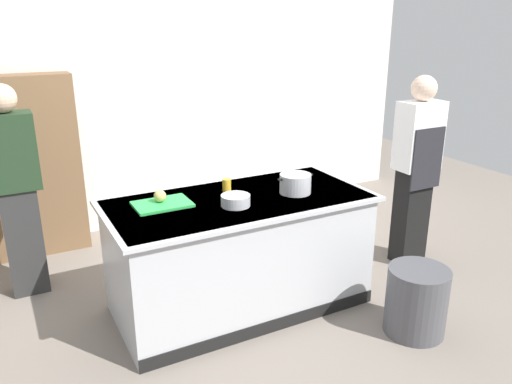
{
  "coord_description": "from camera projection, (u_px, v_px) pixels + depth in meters",
  "views": [
    {
      "loc": [
        -1.56,
        -3.2,
        2.18
      ],
      "look_at": [
        0.25,
        0.2,
        0.85
      ],
      "focal_mm": 35.68,
      "sensor_mm": 36.0,
      "label": 1
    }
  ],
  "objects": [
    {
      "name": "ground_plane",
      "position": [
        240.0,
        304.0,
        4.08
      ],
      "size": [
        10.0,
        10.0,
        0.0
      ],
      "primitive_type": "plane",
      "color": "slate"
    },
    {
      "name": "juice_cup",
      "position": [
        227.0,
        185.0,
        3.93
      ],
      "size": [
        0.07,
        0.07,
        0.1
      ],
      "primitive_type": "cylinder",
      "color": "yellow",
      "rests_on": "counter_island"
    },
    {
      "name": "bookshelf",
      "position": [
        18.0,
        169.0,
        4.68
      ],
      "size": [
        1.1,
        0.31,
        1.7
      ],
      "color": "brown",
      "rests_on": "ground_plane"
    },
    {
      "name": "counter_island",
      "position": [
        240.0,
        251.0,
        3.92
      ],
      "size": [
        1.98,
        0.98,
        0.9
      ],
      "color": "#B7BABF",
      "rests_on": "ground_plane"
    },
    {
      "name": "mixing_bowl",
      "position": [
        236.0,
        200.0,
        3.63
      ],
      "size": [
        0.21,
        0.21,
        0.08
      ],
      "primitive_type": "cylinder",
      "color": "#B7BABF",
      "rests_on": "counter_island"
    },
    {
      "name": "trash_bin",
      "position": [
        416.0,
        301.0,
        3.65
      ],
      "size": [
        0.44,
        0.44,
        0.5
      ],
      "primitive_type": "cylinder",
      "color": "#4C4C51",
      "rests_on": "ground_plane"
    },
    {
      "name": "cutting_board",
      "position": [
        162.0,
        204.0,
        3.64
      ],
      "size": [
        0.4,
        0.28,
        0.02
      ],
      "primitive_type": "cube",
      "color": "green",
      "rests_on": "counter_island"
    },
    {
      "name": "person_chef",
      "position": [
        416.0,
        167.0,
        4.52
      ],
      "size": [
        0.38,
        0.25,
        1.72
      ],
      "rotation": [
        0.0,
        0.0,
        1.62
      ],
      "color": "black",
      "rests_on": "ground_plane"
    },
    {
      "name": "person_guest",
      "position": [
        16.0,
        188.0,
        3.99
      ],
      "size": [
        0.38,
        0.24,
        1.72
      ],
      "rotation": [
        0.0,
        0.0,
        -1.23
      ],
      "color": "#2C2C2C",
      "rests_on": "ground_plane"
    },
    {
      "name": "onion",
      "position": [
        160.0,
        196.0,
        3.64
      ],
      "size": [
        0.09,
        0.09,
        0.09
      ],
      "primitive_type": "sphere",
      "color": "tan",
      "rests_on": "cutting_board"
    },
    {
      "name": "back_wall",
      "position": [
        150.0,
        85.0,
        5.34
      ],
      "size": [
        6.4,
        0.12,
        3.0
      ],
      "primitive_type": "cube",
      "color": "silver",
      "rests_on": "ground_plane"
    },
    {
      "name": "stock_pot",
      "position": [
        295.0,
        184.0,
        3.88
      ],
      "size": [
        0.31,
        0.24,
        0.15
      ],
      "color": "#B7BABF",
      "rests_on": "counter_island"
    }
  ]
}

